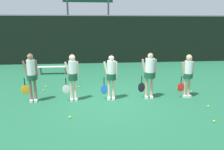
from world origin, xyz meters
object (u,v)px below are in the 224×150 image
object	(u,v)px
player_2	(111,74)
tennis_ball_9	(46,86)
player_0	(31,74)
player_3	(150,71)
tennis_ball_6	(177,88)
tennis_ball_7	(208,106)
bench_courtside	(53,68)
scoreboard	(88,2)
tennis_ball_0	(79,87)
player_4	(188,72)
tennis_ball_4	(44,91)
tennis_ball_8	(191,91)
tennis_ball_5	(214,121)
player_1	(73,74)
tennis_ball_3	(70,117)

from	to	relation	value
player_2	tennis_ball_9	xyz separation A→B (m)	(-2.82, 1.92, -0.98)
player_0	player_2	world-z (taller)	player_0
player_3	player_2	bearing A→B (deg)	-173.50
tennis_ball_6	tennis_ball_7	xyz separation A→B (m)	(0.23, -2.21, 0.00)
player_0	tennis_ball_7	size ratio (longest dim) A/B	26.11
bench_courtside	player_0	distance (m)	4.65
scoreboard	tennis_ball_0	bearing A→B (deg)	-93.33
player_0	player_4	size ratio (longest dim) A/B	1.07
tennis_ball_4	tennis_ball_8	size ratio (longest dim) A/B	1.10
bench_courtside	tennis_ball_7	xyz separation A→B (m)	(6.21, -5.80, -0.35)
tennis_ball_0	tennis_ball_4	size ratio (longest dim) A/B	0.96
player_0	tennis_ball_9	bearing A→B (deg)	82.47
player_3	tennis_ball_5	bearing A→B (deg)	-53.39
bench_courtside	player_0	xyz separation A→B (m)	(0.01, -4.59, 0.69)
player_3	player_4	size ratio (longest dim) A/B	1.06
tennis_ball_6	tennis_ball_7	size ratio (longest dim) A/B	0.93
tennis_ball_7	tennis_ball_8	world-z (taller)	tennis_ball_7
player_2	tennis_ball_0	bearing A→B (deg)	139.07
scoreboard	player_3	xyz separation A→B (m)	(2.33, -9.53, -3.35)
player_3	tennis_ball_5	size ratio (longest dim) A/B	27.05
bench_courtside	tennis_ball_8	size ratio (longest dim) A/B	26.59
player_1	tennis_ball_7	size ratio (longest dim) A/B	25.41
player_4	tennis_ball_9	distance (m)	6.21
tennis_ball_8	tennis_ball_6	bearing A→B (deg)	129.29
tennis_ball_4	tennis_ball_9	xyz separation A→B (m)	(-0.02, 0.66, -0.00)
player_1	tennis_ball_9	world-z (taller)	player_1
scoreboard	player_3	size ratio (longest dim) A/B	3.14
scoreboard	bench_courtside	distance (m)	6.68
player_3	player_4	world-z (taller)	player_3
bench_courtside	player_4	size ratio (longest dim) A/B	1.01
scoreboard	player_2	size ratio (longest dim) A/B	3.27
tennis_ball_5	tennis_ball_7	bearing A→B (deg)	68.38
player_1	tennis_ball_4	world-z (taller)	player_1
player_4	player_2	bearing A→B (deg)	174.42
tennis_ball_5	tennis_ball_8	size ratio (longest dim) A/B	1.03
bench_courtside	player_4	distance (m)	7.55
player_3	tennis_ball_3	xyz separation A→B (m)	(-2.91, -1.62, -1.03)
player_4	tennis_ball_6	world-z (taller)	player_4
player_1	tennis_ball_9	bearing A→B (deg)	120.80
scoreboard	player_4	distance (m)	10.85
bench_courtside	player_4	world-z (taller)	player_4
player_0	tennis_ball_0	distance (m)	2.54
player_2	tennis_ball_5	size ratio (longest dim) A/B	26.03
scoreboard	player_0	world-z (taller)	scoreboard
player_3	tennis_ball_3	world-z (taller)	player_3
tennis_ball_6	tennis_ball_5	bearing A→B (deg)	-93.89
tennis_ball_8	player_3	bearing A→B (deg)	-165.05
player_3	tennis_ball_4	distance (m)	4.57
bench_courtside	player_3	bearing A→B (deg)	-46.11
player_2	tennis_ball_4	world-z (taller)	player_2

